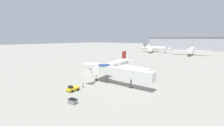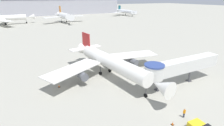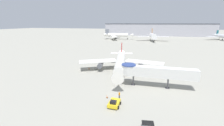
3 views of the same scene
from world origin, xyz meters
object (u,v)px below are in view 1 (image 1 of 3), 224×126
Objects in this scene: pushback_tug_yellow at (73,88)px; background_jet_gray_tail at (155,48)px; traffic_cone_near_nose at (76,85)px; main_airplane at (113,65)px; ground_crew_marshaller at (83,85)px; traffic_cone_apron_front at (72,91)px; jet_bridge at (120,72)px; traffic_cone_port_wing at (92,70)px; background_jet_orange_tail at (191,50)px; service_container_gray at (73,101)px.

background_jet_gray_tail is at bearing 103.68° from pushback_tug_yellow.
background_jet_gray_tail is (-27.38, 131.56, 4.37)m from traffic_cone_near_nose.
ground_crew_marshaller is at bearing -88.33° from main_airplane.
main_airplane is 24.99m from traffic_cone_apron_front.
jet_bridge is at bearing -52.80° from main_airplane.
traffic_cone_apron_front is at bearing -90.16° from main_airplane.
traffic_cone_port_wing is 0.02× the size of background_jet_orange_tail.
service_container_gray reaches higher than traffic_cone_apron_front.
background_jet_orange_tail reaches higher than jet_bridge.
jet_bridge reaches higher than ground_crew_marshaller.
traffic_cone_near_nose is at bearing -174.23° from background_jet_gray_tail.
pushback_tug_yellow is 4.70× the size of traffic_cone_port_wing.
background_jet_gray_tail reaches higher than service_container_gray.
main_airplane is at bearing 99.09° from traffic_cone_apron_front.
service_container_gray is at bearing -171.09° from background_jet_gray_tail.
ground_crew_marshaller is at bearing 9.59° from traffic_cone_near_nose.
ground_crew_marshaller is (16.50, -20.04, 0.66)m from traffic_cone_port_wing.
pushback_tug_yellow is 0.11× the size of background_jet_orange_tail.
traffic_cone_port_wing is at bearing 170.85° from main_airplane.
main_airplane reaches higher than ground_crew_marshaller.
jet_bridge is at bearing 59.53° from pushback_tug_yellow.
jet_bridge is 9.34× the size of service_container_gray.
pushback_tug_yellow is 138.13m from background_jet_gray_tail.
pushback_tug_yellow is 0.10× the size of background_jet_gray_tail.
background_jet_gray_tail reaches higher than main_airplane.
main_airplane is at bearing -172.58° from background_jet_gray_tail.
background_jet_gray_tail is (-37.32, 140.35, 4.12)m from service_container_gray.
traffic_cone_port_wing is (-23.49, 29.33, -0.23)m from service_container_gray.
traffic_cone_near_nose is at bearing -96.69° from main_airplane.
background_jet_gray_tail reaches higher than ground_crew_marshaller.
background_jet_orange_tail is at bearing 85.09° from traffic_cone_near_nose.
background_jet_gray_tail is (-37.89, 9.21, -0.55)m from background_jet_orange_tail.
background_jet_gray_tail is at bearing 94.15° from main_airplane.
service_container_gray is 3.09× the size of traffic_cone_near_nose.
jet_bridge reaches higher than service_container_gray.
main_airplane is 1.02× the size of background_jet_orange_tail.
traffic_cone_port_wing is 104.73m from background_jet_orange_tail.
service_container_gray is at bearing -35.97° from pushback_tug_yellow.
service_container_gray is at bearing -51.30° from traffic_cone_port_wing.
main_airplane is 102.44m from background_jet_orange_tail.
main_airplane is 9.13× the size of pushback_tug_yellow.
jet_bridge is 16.07m from traffic_cone_apron_front.
background_jet_gray_tail is (-30.33, 131.06, 3.69)m from ground_crew_marshaller.
jet_bridge reaches higher than traffic_cone_port_wing.
traffic_cone_near_nose is at bearing -155.85° from ground_crew_marshaller.
traffic_cone_near_nose is 0.02× the size of background_jet_orange_tail.
main_airplane is 20.63m from ground_crew_marshaller.
main_airplane reaches higher than pushback_tug_yellow.
jet_bridge is 0.64× the size of background_jet_orange_tail.
background_jet_gray_tail reaches higher than traffic_cone_near_nose.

